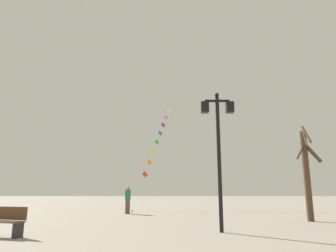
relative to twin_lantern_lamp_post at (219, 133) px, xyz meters
The scene contains 6 objects.
ground_plane 10.79m from the twin_lantern_lamp_post, 100.53° to the left, with size 160.00×160.00×0.00m, color gray.
twin_lantern_lamp_post is the anchor object (origin of this frame).
kite_train 16.25m from the twin_lantern_lamp_post, 100.11° to the left, with size 2.71×10.07×9.96m.
kite_flyer 10.31m from the twin_lantern_lamp_post, 115.86° to the left, with size 0.32×0.63×1.71m.
bare_tree 6.34m from the twin_lantern_lamp_post, 39.01° to the left, with size 1.45×1.02×4.54m.
park_bench 7.65m from the twin_lantern_lamp_post, behind, with size 1.66×0.91×0.89m.
Camera 1 is at (0.05, -0.91, 1.35)m, focal length 32.66 mm.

